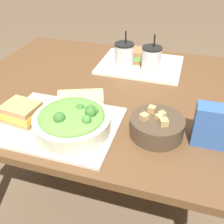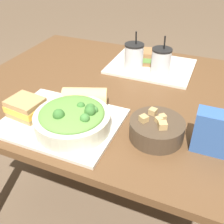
{
  "view_description": "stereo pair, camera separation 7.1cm",
  "coord_description": "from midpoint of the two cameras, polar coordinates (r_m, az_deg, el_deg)",
  "views": [
    {
      "loc": [
        0.32,
        -0.94,
        1.32
      ],
      "look_at": [
        0.12,
        -0.28,
        0.83
      ],
      "focal_mm": 42.0,
      "sensor_mm": 36.0,
      "label": 1
    },
    {
      "loc": [
        0.39,
        -0.92,
        1.32
      ],
      "look_at": [
        0.12,
        -0.28,
        0.83
      ],
      "focal_mm": 42.0,
      "sensor_mm": 36.0,
      "label": 2
    }
  ],
  "objects": [
    {
      "name": "soup_bowl",
      "position": [
        0.87,
        7.44,
        -3.06
      ],
      "size": [
        0.18,
        0.18,
        0.09
      ],
      "color": "#473828",
      "rests_on": "dining_table"
    },
    {
      "name": "tray_far",
      "position": [
        1.34,
        4.64,
        10.16
      ],
      "size": [
        0.4,
        0.32,
        0.01
      ],
      "color": "beige",
      "rests_on": "dining_table"
    },
    {
      "name": "ground_plane",
      "position": [
        1.65,
        -2.55,
        -17.95
      ],
      "size": [
        12.0,
        12.0,
        0.0
      ],
      "primitive_type": "plane",
      "color": "brown"
    },
    {
      "name": "drink_cup_red",
      "position": [
        1.23,
        6.85,
        10.92
      ],
      "size": [
        0.09,
        0.09,
        0.19
      ],
      "color": "silver",
      "rests_on": "tray_far"
    },
    {
      "name": "sandwich_near",
      "position": [
        0.97,
        -21.05,
        -0.13
      ],
      "size": [
        0.13,
        0.11,
        0.06
      ],
      "rotation": [
        0.0,
        0.0,
        -0.11
      ],
      "color": "tan",
      "rests_on": "tray_near"
    },
    {
      "name": "salad_bowl",
      "position": [
        0.87,
        -11.11,
        -1.9
      ],
      "size": [
        0.25,
        0.25,
        0.1
      ],
      "color": "beige",
      "rests_on": "tray_near"
    },
    {
      "name": "sandwich_far",
      "position": [
        1.35,
        2.61,
        12.17
      ],
      "size": [
        0.13,
        0.12,
        0.06
      ],
      "rotation": [
        0.0,
        0.0,
        0.22
      ],
      "color": "olive",
      "rests_on": "tray_far"
    },
    {
      "name": "baguette_near",
      "position": [
        0.98,
        -8.67,
        2.8
      ],
      "size": [
        0.18,
        0.13,
        0.07
      ],
      "rotation": [
        0.0,
        0.0,
        1.94
      ],
      "color": "tan",
      "rests_on": "tray_near"
    },
    {
      "name": "dining_table",
      "position": [
        1.2,
        -3.35,
        1.22
      ],
      "size": [
        1.21,
        0.99,
        0.75
      ],
      "color": "brown",
      "rests_on": "ground_plane"
    },
    {
      "name": "chip_bag",
      "position": [
        0.85,
        19.81,
        -3.12
      ],
      "size": [
        0.14,
        0.06,
        0.14
      ],
      "rotation": [
        0.0,
        0.0,
        0.02
      ],
      "color": "#335BA3",
      "rests_on": "dining_table"
    },
    {
      "name": "drink_cup_dark",
      "position": [
        1.25,
        0.95,
        11.75
      ],
      "size": [
        0.09,
        0.09,
        0.19
      ],
      "color": "silver",
      "rests_on": "tray_far"
    },
    {
      "name": "tray_near",
      "position": [
        0.94,
        -13.39,
        -2.77
      ],
      "size": [
        0.4,
        0.32,
        0.01
      ],
      "color": "beige",
      "rests_on": "dining_table"
    }
  ]
}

